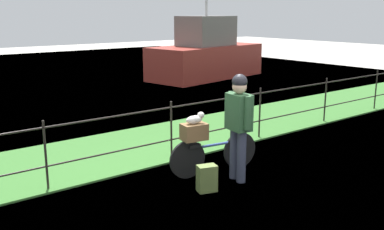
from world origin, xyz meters
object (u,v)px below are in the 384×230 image
at_px(bicycle_main, 213,154).
at_px(cyclist_person, 239,118).
at_px(moored_boat_mid, 206,55).
at_px(backpack_on_paving, 207,178).
at_px(terrier_dog, 196,119).
at_px(wooden_crate, 194,132).

distance_m(bicycle_main, cyclist_person, 0.83).
relative_size(bicycle_main, moored_boat_mid, 0.31).
xyz_separation_m(bicycle_main, cyclist_person, (0.10, -0.47, 0.67)).
bearing_deg(moored_boat_mid, backpack_on_paving, -129.73).
distance_m(terrier_dog, cyclist_person, 0.68).
bearing_deg(backpack_on_paving, bicycle_main, -120.15).
relative_size(wooden_crate, cyclist_person, 0.23).
height_order(bicycle_main, terrier_dog, terrier_dog).
bearing_deg(backpack_on_paving, wooden_crate, -93.01).
distance_m(terrier_dog, moored_boat_mid, 11.01).
distance_m(bicycle_main, moored_boat_mid, 10.85).
bearing_deg(bicycle_main, wooden_crate, 170.74).
height_order(wooden_crate, cyclist_person, cyclist_person).
bearing_deg(moored_boat_mid, wooden_crate, -130.79).
distance_m(wooden_crate, terrier_dog, 0.21).
height_order(terrier_dog, backpack_on_paving, terrier_dog).
xyz_separation_m(terrier_dog, cyclist_person, (0.43, -0.53, 0.05)).
height_order(bicycle_main, wooden_crate, wooden_crate).
bearing_deg(moored_boat_mid, cyclist_person, -127.26).
bearing_deg(terrier_dog, bicycle_main, -9.26).
bearing_deg(wooden_crate, cyclist_person, -49.59).
xyz_separation_m(wooden_crate, backpack_on_paving, (-0.22, -0.58, -0.55)).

